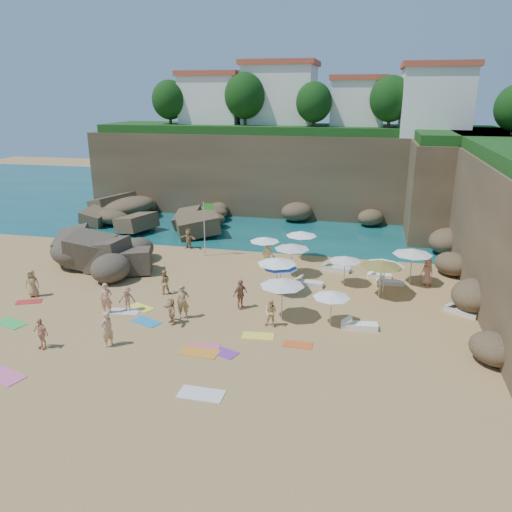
% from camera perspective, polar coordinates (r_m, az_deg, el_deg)
% --- Properties ---
extents(ground, '(120.00, 120.00, 0.00)m').
position_cam_1_polar(ground, '(30.14, -5.02, -5.08)').
color(ground, tan).
rests_on(ground, ground).
extents(seawater, '(120.00, 120.00, 0.00)m').
position_cam_1_polar(seawater, '(58.19, 4.11, 6.32)').
color(seawater, '#0C4751').
rests_on(seawater, ground).
extents(cliff_back, '(44.00, 8.00, 8.00)m').
position_cam_1_polar(cliff_back, '(52.33, 5.52, 9.41)').
color(cliff_back, brown).
rests_on(cliff_back, ground).
extents(cliff_corner, '(10.00, 12.00, 8.00)m').
position_cam_1_polar(cliff_corner, '(47.66, 22.96, 7.22)').
color(cliff_corner, brown).
rests_on(cliff_corner, ground).
extents(rock_promontory, '(12.00, 7.00, 2.00)m').
position_cam_1_polar(rock_promontory, '(48.16, -11.68, 3.50)').
color(rock_promontory, brown).
rests_on(rock_promontory, ground).
extents(clifftop_buildings, '(28.48, 9.48, 7.00)m').
position_cam_1_polar(clifftop_buildings, '(52.41, 6.98, 17.33)').
color(clifftop_buildings, white).
rests_on(clifftop_buildings, cliff_back).
extents(clifftop_trees, '(35.60, 23.82, 4.40)m').
position_cam_1_polar(clifftop_trees, '(45.99, 8.42, 17.20)').
color(clifftop_trees, '#11380F').
rests_on(clifftop_trees, ground).
extents(marina_masts, '(3.10, 0.10, 6.00)m').
position_cam_1_polar(marina_masts, '(62.34, -11.20, 9.62)').
color(marina_masts, white).
rests_on(marina_masts, ground).
extents(rock_outcrop, '(7.56, 6.16, 2.73)m').
position_cam_1_polar(rock_outcrop, '(36.86, -16.79, -1.42)').
color(rock_outcrop, brown).
rests_on(rock_outcrop, ground).
extents(flag_pole, '(0.82, 0.09, 4.20)m').
position_cam_1_polar(flag_pole, '(37.52, -5.76, 3.89)').
color(flag_pole, silver).
rests_on(flag_pole, ground).
extents(parasol_0, '(2.29, 2.29, 2.16)m').
position_cam_1_polar(parasol_0, '(36.97, 5.21, 2.58)').
color(parasol_0, silver).
rests_on(parasol_0, ground).
extents(parasol_1, '(2.15, 2.15, 2.04)m').
position_cam_1_polar(parasol_1, '(35.77, 1.00, 1.93)').
color(parasol_1, silver).
rests_on(parasol_1, ground).
extents(parasol_2, '(2.37, 2.37, 2.24)m').
position_cam_1_polar(parasol_2, '(33.53, 4.13, 1.12)').
color(parasol_2, silver).
rests_on(parasol_2, ground).
extents(parasol_3, '(2.34, 2.34, 2.21)m').
position_cam_1_polar(parasol_3, '(31.21, 14.56, -0.80)').
color(parasol_3, silver).
rests_on(parasol_3, ground).
extents(parasol_4, '(2.14, 2.14, 2.03)m').
position_cam_1_polar(parasol_4, '(32.01, 14.24, -0.62)').
color(parasol_4, silver).
rests_on(parasol_4, ground).
extents(parasol_5, '(2.42, 2.42, 2.29)m').
position_cam_1_polar(parasol_5, '(30.42, 2.42, -0.56)').
color(parasol_5, silver).
rests_on(parasol_5, ground).
extents(parasol_6, '(2.48, 2.48, 2.35)m').
position_cam_1_polar(parasol_6, '(30.71, 14.14, -0.83)').
color(parasol_6, silver).
rests_on(parasol_6, ground).
extents(parasol_7, '(2.05, 2.05, 1.94)m').
position_cam_1_polar(parasol_7, '(32.33, 10.16, -0.29)').
color(parasol_7, silver).
rests_on(parasol_7, ground).
extents(parasol_8, '(2.54, 2.54, 2.40)m').
position_cam_1_polar(parasol_8, '(33.40, 17.47, 0.50)').
color(parasol_8, silver).
rests_on(parasol_8, ground).
extents(parasol_9, '(2.43, 2.43, 2.30)m').
position_cam_1_polar(parasol_9, '(26.96, 3.01, -3.05)').
color(parasol_9, silver).
rests_on(parasol_9, ground).
extents(parasol_10, '(2.13, 2.13, 2.01)m').
position_cam_1_polar(parasol_10, '(30.33, 2.83, -1.14)').
color(parasol_10, silver).
rests_on(parasol_10, ground).
extents(parasol_11, '(1.99, 1.99, 1.89)m').
position_cam_1_polar(parasol_11, '(26.64, 8.64, -4.38)').
color(parasol_11, silver).
rests_on(parasol_11, ground).
extents(lounger_0, '(2.00, 0.85, 0.30)m').
position_cam_1_polar(lounger_0, '(32.39, 6.01, -3.14)').
color(lounger_0, silver).
rests_on(lounger_0, ground).
extents(lounger_1, '(1.60, 0.66, 0.24)m').
position_cam_1_polar(lounger_1, '(34.61, 13.92, -2.23)').
color(lounger_1, white).
rests_on(lounger_1, ground).
extents(lounger_2, '(1.77, 0.68, 0.27)m').
position_cam_1_polar(lounger_2, '(33.56, 15.06, -2.94)').
color(lounger_2, white).
rests_on(lounger_2, ground).
extents(lounger_3, '(2.12, 1.18, 0.31)m').
position_cam_1_polar(lounger_3, '(35.33, 9.16, -1.43)').
color(lounger_3, silver).
rests_on(lounger_3, ground).
extents(lounger_4, '(1.89, 1.51, 0.29)m').
position_cam_1_polar(lounger_4, '(30.48, 22.42, -5.89)').
color(lounger_4, silver).
rests_on(lounger_4, ground).
extents(lounger_5, '(1.95, 0.82, 0.30)m').
position_cam_1_polar(lounger_5, '(27.12, 11.72, -7.81)').
color(lounger_5, white).
rests_on(lounger_5, ground).
extents(towel_1, '(2.12, 1.50, 0.03)m').
position_cam_1_polar(towel_1, '(25.09, -26.83, -12.12)').
color(towel_1, '#E85A99').
rests_on(towel_1, ground).
extents(towel_2, '(1.87, 1.02, 0.03)m').
position_cam_1_polar(towel_2, '(24.47, -6.46, -10.88)').
color(towel_2, orange).
rests_on(towel_2, ground).
extents(towel_3, '(1.95, 1.39, 0.03)m').
position_cam_1_polar(towel_3, '(30.20, -26.25, -6.91)').
color(towel_3, green).
rests_on(towel_3, ground).
extents(towel_4, '(1.68, 1.28, 0.03)m').
position_cam_1_polar(towel_4, '(29.80, -13.03, -5.75)').
color(towel_4, '#FFFA43').
rests_on(towel_4, ground).
extents(towel_5, '(1.83, 1.11, 0.03)m').
position_cam_1_polar(towel_5, '(29.50, -14.83, -6.15)').
color(towel_5, silver).
rests_on(towel_5, ground).
extents(towel_6, '(1.77, 1.32, 0.03)m').
position_cam_1_polar(towel_6, '(24.42, -3.93, -10.87)').
color(towel_6, purple).
rests_on(towel_6, ground).
extents(towel_7, '(1.62, 1.27, 0.03)m').
position_cam_1_polar(towel_7, '(32.74, -24.53, -4.78)').
color(towel_7, red).
rests_on(towel_7, ground).
extents(towel_8, '(1.79, 1.34, 0.03)m').
position_cam_1_polar(towel_8, '(27.96, -12.43, -7.35)').
color(towel_8, '#2482C1').
rests_on(towel_8, ground).
extents(towel_9, '(1.72, 1.11, 0.03)m').
position_cam_1_polar(towel_9, '(24.94, -6.05, -10.28)').
color(towel_9, '#E85A74').
rests_on(towel_9, ground).
extents(towel_10, '(1.47, 0.74, 0.03)m').
position_cam_1_polar(towel_10, '(25.08, 4.79, -10.07)').
color(towel_10, '#DA5622').
rests_on(towel_10, ground).
extents(towel_12, '(1.69, 0.97, 0.03)m').
position_cam_1_polar(towel_12, '(25.82, 0.23, -9.12)').
color(towel_12, '#FBF842').
rests_on(towel_12, ground).
extents(towel_13, '(1.90, 0.96, 0.03)m').
position_cam_1_polar(towel_13, '(21.46, -6.28, -15.41)').
color(towel_13, silver).
rests_on(towel_13, ground).
extents(person_stand_0, '(0.77, 0.65, 1.80)m').
position_cam_1_polar(person_stand_0, '(29.19, -16.73, -4.69)').
color(person_stand_0, tan).
rests_on(person_stand_0, ground).
extents(person_stand_1, '(0.92, 0.83, 1.55)m').
position_cam_1_polar(person_stand_1, '(31.23, -10.44, -2.94)').
color(person_stand_1, tan).
rests_on(person_stand_1, ground).
extents(person_stand_2, '(1.26, 1.02, 1.82)m').
position_cam_1_polar(person_stand_2, '(35.83, 1.41, 0.35)').
color(person_stand_2, '#DEBA7E').
rests_on(person_stand_2, ground).
extents(person_stand_3, '(0.91, 1.10, 1.76)m').
position_cam_1_polar(person_stand_3, '(28.64, -1.81, -4.38)').
color(person_stand_3, '#A76E53').
rests_on(person_stand_3, ground).
extents(person_stand_4, '(0.95, 0.90, 1.74)m').
position_cam_1_polar(person_stand_4, '(33.96, 19.00, -1.75)').
color(person_stand_4, tan).
rests_on(person_stand_4, ground).
extents(person_stand_5, '(1.55, 0.69, 1.62)m').
position_cam_1_polar(person_stand_5, '(40.08, -7.74, 1.97)').
color(person_stand_5, '#A57E52').
rests_on(person_stand_5, ground).
extents(person_stand_6, '(0.65, 0.78, 1.83)m').
position_cam_1_polar(person_stand_6, '(25.55, -16.66, -7.99)').
color(person_stand_6, tan).
rests_on(person_stand_6, ground).
extents(person_lie_0, '(1.28, 1.64, 0.38)m').
position_cam_1_polar(person_lie_0, '(29.47, -14.45, -5.77)').
color(person_lie_0, '#B27159').
rests_on(person_lie_0, ground).
extents(person_lie_1, '(1.27, 1.74, 0.38)m').
position_cam_1_polar(person_lie_1, '(26.72, -23.21, -9.30)').
color(person_lie_1, '#F9B18D').
rests_on(person_lie_1, ground).
extents(person_lie_2, '(1.35, 1.86, 0.45)m').
position_cam_1_polar(person_lie_2, '(33.40, -24.06, -3.88)').
color(person_lie_2, tan).
rests_on(person_lie_2, ground).
extents(person_lie_3, '(1.95, 1.94, 0.38)m').
position_cam_1_polar(person_lie_3, '(27.44, -9.61, -7.26)').
color(person_lie_3, tan).
rests_on(person_lie_3, ground).
extents(person_lie_4, '(1.26, 2.02, 0.45)m').
position_cam_1_polar(person_lie_4, '(27.95, -8.28, -6.62)').
color(person_lie_4, '#A48252').
rests_on(person_lie_4, ground).
extents(person_lie_5, '(0.88, 1.59, 0.58)m').
position_cam_1_polar(person_lie_5, '(26.69, 1.74, -7.51)').
color(person_lie_5, '#F4C68A').
rests_on(person_lie_5, ground).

